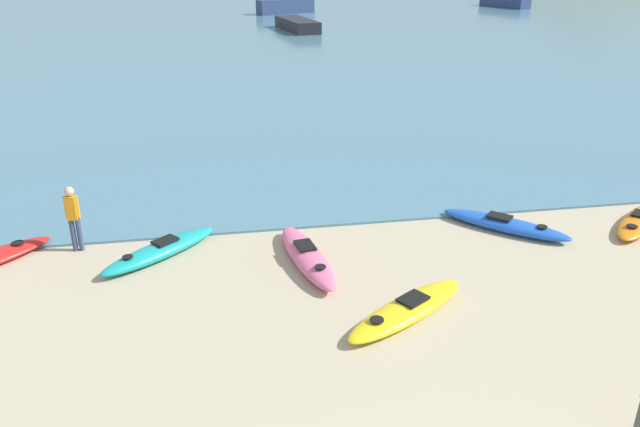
{
  "coord_description": "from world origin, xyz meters",
  "views": [
    {
      "loc": [
        -2.68,
        -2.96,
        6.58
      ],
      "look_at": [
        -0.29,
        10.65,
        0.5
      ],
      "focal_mm": 35.0,
      "sensor_mm": 36.0,
      "label": 1
    }
  ],
  "objects_px": {
    "kayak_on_sand_7": "(639,221)",
    "moored_boat_0": "(297,25)",
    "kayak_on_sand_3": "(407,309)",
    "moored_boat_3": "(285,5)",
    "kayak_on_sand_1": "(505,224)",
    "kayak_on_sand_0": "(160,250)",
    "moored_boat_2": "(505,2)",
    "person_near_waterline": "(73,215)",
    "kayak_on_sand_5": "(307,256)"
  },
  "relations": [
    {
      "from": "kayak_on_sand_3",
      "to": "moored_boat_2",
      "type": "bearing_deg",
      "value": 63.19
    },
    {
      "from": "person_near_waterline",
      "to": "moored_boat_0",
      "type": "relative_size",
      "value": 0.26
    },
    {
      "from": "kayak_on_sand_3",
      "to": "moored_boat_0",
      "type": "xyz_separation_m",
      "value": [
        3.65,
        40.56,
        0.35
      ]
    },
    {
      "from": "kayak_on_sand_1",
      "to": "moored_boat_3",
      "type": "relative_size",
      "value": 0.48
    },
    {
      "from": "kayak_on_sand_5",
      "to": "moored_boat_3",
      "type": "relative_size",
      "value": 0.56
    },
    {
      "from": "kayak_on_sand_5",
      "to": "kayak_on_sand_7",
      "type": "relative_size",
      "value": 1.28
    },
    {
      "from": "kayak_on_sand_5",
      "to": "moored_boat_3",
      "type": "distance_m",
      "value": 50.77
    },
    {
      "from": "kayak_on_sand_7",
      "to": "person_near_waterline",
      "type": "distance_m",
      "value": 13.63
    },
    {
      "from": "moored_boat_2",
      "to": "moored_boat_3",
      "type": "height_order",
      "value": "moored_boat_3"
    },
    {
      "from": "kayak_on_sand_0",
      "to": "moored_boat_3",
      "type": "bearing_deg",
      "value": 79.75
    },
    {
      "from": "moored_boat_3",
      "to": "kayak_on_sand_5",
      "type": "bearing_deg",
      "value": -96.5
    },
    {
      "from": "kayak_on_sand_7",
      "to": "person_near_waterline",
      "type": "xyz_separation_m",
      "value": [
        -13.57,
        1.07,
        0.76
      ]
    },
    {
      "from": "kayak_on_sand_3",
      "to": "moored_boat_0",
      "type": "height_order",
      "value": "moored_boat_0"
    },
    {
      "from": "kayak_on_sand_1",
      "to": "moored_boat_2",
      "type": "distance_m",
      "value": 57.24
    },
    {
      "from": "kayak_on_sand_7",
      "to": "moored_boat_2",
      "type": "distance_m",
      "value": 56.24
    },
    {
      "from": "moored_boat_2",
      "to": "kayak_on_sand_3",
      "type": "bearing_deg",
      "value": -116.81
    },
    {
      "from": "moored_boat_0",
      "to": "moored_boat_2",
      "type": "height_order",
      "value": "moored_boat_2"
    },
    {
      "from": "kayak_on_sand_1",
      "to": "person_near_waterline",
      "type": "xyz_separation_m",
      "value": [
        -10.18,
        0.69,
        0.74
      ]
    },
    {
      "from": "kayak_on_sand_1",
      "to": "moored_boat_0",
      "type": "distance_m",
      "value": 37.27
    },
    {
      "from": "kayak_on_sand_5",
      "to": "person_near_waterline",
      "type": "distance_m",
      "value": 5.38
    },
    {
      "from": "kayak_on_sand_7",
      "to": "moored_boat_0",
      "type": "distance_m",
      "value": 37.8
    },
    {
      "from": "kayak_on_sand_1",
      "to": "kayak_on_sand_0",
      "type": "bearing_deg",
      "value": 179.83
    },
    {
      "from": "kayak_on_sand_5",
      "to": "moored_boat_3",
      "type": "xyz_separation_m",
      "value": [
        5.75,
        50.44,
        0.67
      ]
    },
    {
      "from": "kayak_on_sand_3",
      "to": "kayak_on_sand_1",
      "type": "bearing_deg",
      "value": 42.93
    },
    {
      "from": "kayak_on_sand_1",
      "to": "kayak_on_sand_5",
      "type": "bearing_deg",
      "value": -170.36
    },
    {
      "from": "kayak_on_sand_7",
      "to": "person_near_waterline",
      "type": "relative_size",
      "value": 1.6
    },
    {
      "from": "kayak_on_sand_3",
      "to": "moored_boat_3",
      "type": "height_order",
      "value": "moored_boat_3"
    },
    {
      "from": "person_near_waterline",
      "to": "moored_boat_0",
      "type": "xyz_separation_m",
      "value": [
        10.29,
        36.58,
        -0.4
      ]
    },
    {
      "from": "kayak_on_sand_3",
      "to": "moored_boat_3",
      "type": "bearing_deg",
      "value": 85.45
    },
    {
      "from": "kayak_on_sand_1",
      "to": "kayak_on_sand_3",
      "type": "xyz_separation_m",
      "value": [
        -3.53,
        -3.29,
        -0.01
      ]
    },
    {
      "from": "kayak_on_sand_0",
      "to": "moored_boat_2",
      "type": "bearing_deg",
      "value": 57.81
    },
    {
      "from": "kayak_on_sand_3",
      "to": "person_near_waterline",
      "type": "relative_size",
      "value": 1.93
    },
    {
      "from": "kayak_on_sand_1",
      "to": "kayak_on_sand_5",
      "type": "height_order",
      "value": "kayak_on_sand_5"
    },
    {
      "from": "kayak_on_sand_3",
      "to": "moored_boat_2",
      "type": "distance_m",
      "value": 61.74
    },
    {
      "from": "kayak_on_sand_7",
      "to": "moored_boat_0",
      "type": "relative_size",
      "value": 0.41
    },
    {
      "from": "kayak_on_sand_7",
      "to": "kayak_on_sand_5",
      "type": "bearing_deg",
      "value": -176.74
    },
    {
      "from": "moored_boat_0",
      "to": "kayak_on_sand_0",
      "type": "bearing_deg",
      "value": -102.71
    },
    {
      "from": "kayak_on_sand_3",
      "to": "moored_boat_2",
      "type": "relative_size",
      "value": 0.52
    },
    {
      "from": "kayak_on_sand_0",
      "to": "moored_boat_3",
      "type": "distance_m",
      "value": 50.36
    },
    {
      "from": "kayak_on_sand_1",
      "to": "kayak_on_sand_3",
      "type": "distance_m",
      "value": 4.82
    },
    {
      "from": "person_near_waterline",
      "to": "kayak_on_sand_7",
      "type": "bearing_deg",
      "value": -4.5
    },
    {
      "from": "person_near_waterline",
      "to": "moored_boat_3",
      "type": "relative_size",
      "value": 0.27
    },
    {
      "from": "kayak_on_sand_0",
      "to": "person_near_waterline",
      "type": "relative_size",
      "value": 1.75
    },
    {
      "from": "person_near_waterline",
      "to": "moored_boat_0",
      "type": "bearing_deg",
      "value": 74.29
    },
    {
      "from": "kayak_on_sand_3",
      "to": "person_near_waterline",
      "type": "distance_m",
      "value": 7.78
    },
    {
      "from": "kayak_on_sand_0",
      "to": "kayak_on_sand_3",
      "type": "relative_size",
      "value": 0.91
    },
    {
      "from": "kayak_on_sand_3",
      "to": "kayak_on_sand_7",
      "type": "xyz_separation_m",
      "value": [
        6.92,
        2.9,
        -0.01
      ]
    },
    {
      "from": "kayak_on_sand_1",
      "to": "person_near_waterline",
      "type": "bearing_deg",
      "value": 176.13
    },
    {
      "from": "kayak_on_sand_1",
      "to": "kayak_on_sand_3",
      "type": "bearing_deg",
      "value": -137.07
    },
    {
      "from": "moored_boat_0",
      "to": "moored_boat_2",
      "type": "xyz_separation_m",
      "value": [
        24.2,
        14.54,
        0.05
      ]
    }
  ]
}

